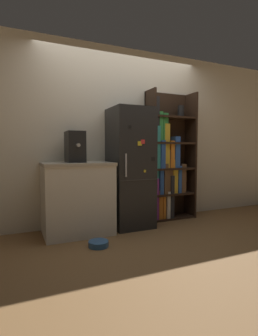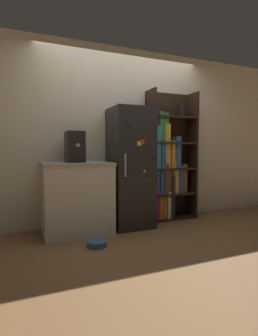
{
  "view_description": "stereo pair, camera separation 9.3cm",
  "coord_description": "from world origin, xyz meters",
  "px_view_note": "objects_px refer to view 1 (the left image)",
  "views": [
    {
      "loc": [
        -1.52,
        -3.21,
        1.09
      ],
      "look_at": [
        -0.02,
        0.15,
        0.84
      ],
      "focal_mm": 28.0,
      "sensor_mm": 36.0,
      "label": 1
    },
    {
      "loc": [
        -1.44,
        -3.24,
        1.09
      ],
      "look_at": [
        -0.02,
        0.15,
        0.84
      ],
      "focal_mm": 28.0,
      "sensor_mm": 36.0,
      "label": 2
    }
  ],
  "objects_px": {
    "refrigerator": "(130,168)",
    "pet_bowl": "(98,243)",
    "espresso_machine": "(75,147)",
    "bookshelf": "(166,163)"
  },
  "relations": [
    {
      "from": "espresso_machine",
      "to": "pet_bowl",
      "type": "bearing_deg",
      "value": -78.74
    },
    {
      "from": "bookshelf",
      "to": "espresso_machine",
      "type": "bearing_deg",
      "value": -174.46
    },
    {
      "from": "refrigerator",
      "to": "pet_bowl",
      "type": "bearing_deg",
      "value": -138.09
    },
    {
      "from": "espresso_machine",
      "to": "pet_bowl",
      "type": "distance_m",
      "value": 1.25
    },
    {
      "from": "refrigerator",
      "to": "bookshelf",
      "type": "distance_m",
      "value": 0.69
    },
    {
      "from": "bookshelf",
      "to": "espresso_machine",
      "type": "xyz_separation_m",
      "value": [
        -1.46,
        -0.14,
        0.25
      ]
    },
    {
      "from": "bookshelf",
      "to": "espresso_machine",
      "type": "relative_size",
      "value": 4.99
    },
    {
      "from": "refrigerator",
      "to": "espresso_machine",
      "type": "relative_size",
      "value": 4.19
    },
    {
      "from": "refrigerator",
      "to": "pet_bowl",
      "type": "height_order",
      "value": "refrigerator"
    },
    {
      "from": "bookshelf",
      "to": "pet_bowl",
      "type": "bearing_deg",
      "value": -151.03
    }
  ]
}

